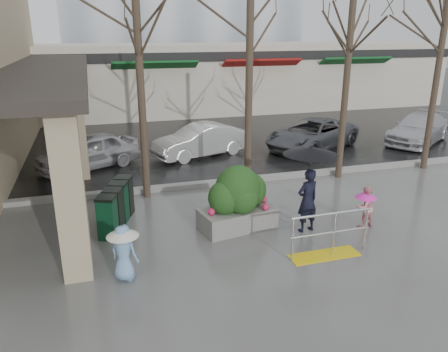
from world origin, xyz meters
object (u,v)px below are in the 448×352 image
tree_mideast (351,27)px  news_boxes (116,206)px  handrail (328,240)px  tree_west (137,17)px  tree_east (447,10)px  child_pink (365,205)px  car_d (419,129)px  car_b (201,141)px  car_c (312,134)px  tree_midwest (250,13)px  planter (238,199)px  woman (309,178)px  child_blue (124,248)px  car_a (88,152)px

tree_mideast → news_boxes: size_ratio=3.36×
handrail → tree_west: 7.52m
tree_east → child_pink: (-5.00, -3.72, -4.78)m
handrail → child_pink: 1.98m
child_pink → car_d: 10.21m
car_b → car_c: same height
car_b → car_d: 9.83m
tree_midwest → car_c: size_ratio=1.54×
planter → news_boxes: 3.09m
tree_west → woman: (3.49, -3.52, -3.70)m
child_blue → car_b: 9.14m
car_a → car_d: 14.07m
tree_midwest → car_c: tree_midwest is taller
child_blue → car_c: car_c is taller
handrail → tree_east: 9.60m
tree_east → car_d: 6.26m
car_a → car_c: size_ratio=0.82×
tree_west → woman: tree_west is taller
tree_west → news_boxes: bearing=-118.3°
woman → car_a: size_ratio=0.59×
car_b → car_d: size_ratio=0.88×
planter → news_boxes: (-2.90, 1.03, -0.25)m
woman → car_a: woman is taller
tree_midwest → tree_east: tree_east is taller
woman → handrail: bearing=71.5°
tree_west → car_a: 5.87m
planter → handrail: bearing=-53.6°
news_boxes → tree_mideast: bearing=33.8°
tree_midwest → news_boxes: bearing=-156.5°
handrail → tree_west: (-3.36, 4.80, 4.71)m
child_pink → car_a: (-6.64, 7.18, 0.03)m
car_c → tree_mideast: bearing=-41.6°
handrail → woman: size_ratio=0.86×
handrail → child_pink: child_pink is taller
planter → child_pink: bearing=-15.9°
planter → car_b: (0.71, 6.74, -0.15)m
tree_east → car_a: tree_east is taller
planter → car_a: bearing=119.4°
tree_mideast → woman: bearing=-130.6°
planter → tree_midwest: bearing=65.8°
handrail → car_b: 8.73m
child_pink → tree_east: bearing=-151.2°
child_blue → car_d: bearing=-114.4°
child_pink → car_c: car_c is taller
child_blue → car_d: 15.52m
news_boxes → car_b: size_ratio=0.51×
tree_west → child_pink: (5.00, -3.72, -4.48)m
planter → car_c: 8.50m
child_blue → car_d: size_ratio=0.27×
car_c → car_d: same height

